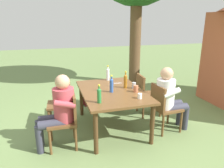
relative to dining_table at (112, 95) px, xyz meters
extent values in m
plane|color=#6B844C|center=(0.00, 0.00, -0.65)|extent=(24.00, 24.00, 0.00)
cube|color=brown|center=(0.00, 0.00, 0.06)|extent=(1.57, 1.08, 0.04)
cylinder|color=#4C311A|center=(-0.71, -0.46, -0.31)|extent=(0.07, 0.07, 0.70)
cylinder|color=#4C311A|center=(0.71, -0.46, -0.31)|extent=(0.07, 0.07, 0.70)
cylinder|color=#4C311A|center=(-0.71, 0.46, -0.31)|extent=(0.07, 0.07, 0.70)
cylinder|color=#4C311A|center=(0.71, 0.46, -0.31)|extent=(0.07, 0.07, 0.70)
cube|color=brown|center=(0.35, 0.92, -0.22)|extent=(0.47, 0.47, 0.04)
cube|color=brown|center=(0.37, 0.72, 0.01)|extent=(0.42, 0.07, 0.42)
cylinder|color=brown|center=(0.53, 1.12, -0.45)|extent=(0.04, 0.04, 0.41)
cylinder|color=brown|center=(0.15, 1.09, -0.45)|extent=(0.04, 0.04, 0.41)
cylinder|color=brown|center=(0.56, 0.75, -0.45)|extent=(0.04, 0.04, 0.41)
cylinder|color=brown|center=(0.18, 0.72, -0.45)|extent=(0.04, 0.04, 0.41)
cube|color=brown|center=(0.35, -0.92, -0.22)|extent=(0.46, 0.46, 0.04)
cube|color=brown|center=(0.36, -0.72, 0.01)|extent=(0.42, 0.06, 0.42)
cylinder|color=brown|center=(0.16, -1.10, -0.45)|extent=(0.04, 0.04, 0.41)
cylinder|color=brown|center=(0.54, -1.12, -0.45)|extent=(0.04, 0.04, 0.41)
cylinder|color=brown|center=(0.17, -0.72, -0.45)|extent=(0.04, 0.04, 0.41)
cylinder|color=brown|center=(0.55, -0.74, -0.45)|extent=(0.04, 0.04, 0.41)
cube|color=brown|center=(-0.35, 0.92, -0.22)|extent=(0.47, 0.47, 0.04)
cube|color=brown|center=(-0.37, 0.72, 0.01)|extent=(0.42, 0.07, 0.42)
cylinder|color=brown|center=(-0.15, 1.10, -0.45)|extent=(0.04, 0.04, 0.41)
cylinder|color=brown|center=(-0.53, 1.12, -0.45)|extent=(0.04, 0.04, 0.41)
cylinder|color=brown|center=(-0.18, 0.72, -0.45)|extent=(0.04, 0.04, 0.41)
cylinder|color=brown|center=(-0.56, 0.74, -0.45)|extent=(0.04, 0.04, 0.41)
cube|color=brown|center=(-0.35, -0.92, -0.22)|extent=(0.47, 0.47, 0.04)
cube|color=brown|center=(-0.34, -0.72, 0.01)|extent=(0.42, 0.07, 0.42)
cylinder|color=brown|center=(-0.56, -1.10, -0.45)|extent=(0.04, 0.04, 0.41)
cylinder|color=brown|center=(-0.18, -1.12, -0.45)|extent=(0.04, 0.04, 0.41)
cylinder|color=brown|center=(-0.53, -0.72, -0.45)|extent=(0.04, 0.04, 0.41)
cylinder|color=brown|center=(-0.15, -0.75, -0.45)|extent=(0.04, 0.04, 0.41)
cylinder|color=white|center=(0.35, 0.87, 0.06)|extent=(0.32, 0.32, 0.52)
sphere|color=tan|center=(0.35, 0.87, 0.41)|extent=(0.22, 0.22, 0.22)
cylinder|color=#383847|center=(0.44, 1.07, -0.20)|extent=(0.14, 0.40, 0.14)
cylinder|color=#383847|center=(0.44, 1.27, -0.43)|extent=(0.11, 0.11, 0.45)
cylinder|color=white|center=(0.54, 0.87, 0.13)|extent=(0.09, 0.31, 0.16)
cylinder|color=#383847|center=(0.26, 1.07, -0.20)|extent=(0.14, 0.40, 0.14)
cylinder|color=#383847|center=(0.26, 1.27, -0.43)|extent=(0.11, 0.11, 0.45)
cylinder|color=white|center=(0.17, 0.87, 0.13)|extent=(0.09, 0.31, 0.16)
cylinder|color=#B7424C|center=(0.35, -0.87, 0.06)|extent=(0.32, 0.32, 0.52)
sphere|color=tan|center=(0.35, -0.87, 0.41)|extent=(0.22, 0.22, 0.22)
cylinder|color=#383847|center=(0.26, -1.07, -0.20)|extent=(0.14, 0.40, 0.14)
cylinder|color=#383847|center=(0.26, -1.27, -0.43)|extent=(0.11, 0.11, 0.45)
cylinder|color=#B7424C|center=(0.17, -0.87, 0.13)|extent=(0.09, 0.31, 0.16)
cylinder|color=#383847|center=(0.44, -1.07, -0.20)|extent=(0.14, 0.40, 0.14)
cylinder|color=#383847|center=(0.44, -1.27, -0.43)|extent=(0.11, 0.11, 0.45)
cylinder|color=#B7424C|center=(0.54, -0.87, 0.13)|extent=(0.09, 0.31, 0.16)
cylinder|color=#287A38|center=(0.50, -0.35, 0.19)|extent=(0.06, 0.06, 0.21)
cone|color=#287A38|center=(0.50, -0.35, 0.30)|extent=(0.06, 0.06, 0.03)
cylinder|color=#287A38|center=(0.50, -0.35, 0.33)|extent=(0.03, 0.03, 0.03)
cylinder|color=yellow|center=(0.50, -0.35, 0.36)|extent=(0.03, 0.03, 0.02)
cylinder|color=white|center=(-0.67, 0.11, 0.20)|extent=(0.06, 0.06, 0.23)
cone|color=white|center=(-0.67, 0.11, 0.32)|extent=(0.06, 0.06, 0.03)
cylinder|color=white|center=(-0.67, 0.11, 0.36)|extent=(0.03, 0.03, 0.03)
cylinder|color=yellow|center=(-0.67, 0.11, 0.38)|extent=(0.03, 0.03, 0.03)
cylinder|color=#2D56A3|center=(0.08, -0.03, 0.19)|extent=(0.06, 0.06, 0.22)
cone|color=#2D56A3|center=(0.08, -0.03, 0.32)|extent=(0.06, 0.06, 0.03)
cylinder|color=#2D56A3|center=(0.08, -0.03, 0.35)|extent=(0.03, 0.03, 0.03)
cylinder|color=yellow|center=(0.08, -0.03, 0.38)|extent=(0.03, 0.03, 0.02)
cylinder|color=#996019|center=(-0.07, 0.28, 0.20)|extent=(0.06, 0.06, 0.23)
cone|color=#996019|center=(-0.07, 0.28, 0.33)|extent=(0.06, 0.06, 0.03)
cylinder|color=#996019|center=(-0.07, 0.28, 0.36)|extent=(0.03, 0.03, 0.03)
cylinder|color=yellow|center=(-0.07, 0.28, 0.39)|extent=(0.03, 0.03, 0.03)
cylinder|color=#BC6B47|center=(0.20, 0.38, 0.14)|extent=(0.08, 0.08, 0.12)
cylinder|color=#B2B7BC|center=(0.00, 0.42, 0.14)|extent=(0.07, 0.07, 0.11)
cylinder|color=white|center=(0.52, 0.31, 0.12)|extent=(0.07, 0.07, 0.09)
cube|color=silver|center=(-0.39, 0.23, 0.08)|extent=(0.04, 0.18, 0.01)
cube|color=black|center=(-0.40, 0.12, 0.09)|extent=(0.03, 0.08, 0.01)
cube|color=maroon|center=(-1.26, -0.23, -0.45)|extent=(0.30, 0.19, 0.40)
cube|color=maroon|center=(-1.26, -0.35, -0.53)|extent=(0.21, 0.06, 0.18)
cylinder|color=brown|center=(-2.57, 1.50, 0.79)|extent=(0.34, 0.34, 2.90)
camera|label=1|loc=(3.40, -1.01, 1.29)|focal=33.61mm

